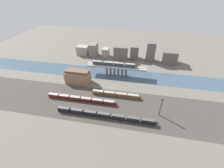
{
  "coord_description": "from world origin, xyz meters",
  "views": [
    {
      "loc": [
        21.31,
        -110.88,
        83.05
      ],
      "look_at": [
        0.0,
        0.2,
        4.15
      ],
      "focal_mm": 24.0,
      "sensor_mm": 36.0,
      "label": 1
    }
  ],
  "objects_px": {
    "train_yard_near": "(106,115)",
    "train_yard_mid": "(82,99)",
    "train_on_bridge": "(115,64)",
    "signal_tower": "(161,107)",
    "train_yard_far": "(117,94)",
    "warehouse_building": "(78,76)"
  },
  "relations": [
    {
      "from": "train_yard_mid",
      "to": "signal_tower",
      "type": "distance_m",
      "value": 62.35
    },
    {
      "from": "train_yard_far",
      "to": "train_yard_near",
      "type": "bearing_deg",
      "value": -98.7
    },
    {
      "from": "train_on_bridge",
      "to": "signal_tower",
      "type": "relative_size",
      "value": 3.13
    },
    {
      "from": "train_yard_near",
      "to": "warehouse_building",
      "type": "xyz_separation_m",
      "value": [
        -36.83,
        40.5,
        4.26
      ]
    },
    {
      "from": "train_yard_far",
      "to": "signal_tower",
      "type": "distance_m",
      "value": 38.41
    },
    {
      "from": "train_on_bridge",
      "to": "train_yard_far",
      "type": "height_order",
      "value": "train_on_bridge"
    },
    {
      "from": "train_on_bridge",
      "to": "warehouse_building",
      "type": "distance_m",
      "value": 39.31
    },
    {
      "from": "train_yard_far",
      "to": "train_on_bridge",
      "type": "bearing_deg",
      "value": 102.61
    },
    {
      "from": "train_on_bridge",
      "to": "train_yard_far",
      "type": "bearing_deg",
      "value": -77.39
    },
    {
      "from": "train_on_bridge",
      "to": "signal_tower",
      "type": "xyz_separation_m",
      "value": [
        42.6,
        -51.3,
        -4.66
      ]
    },
    {
      "from": "train_yard_near",
      "to": "signal_tower",
      "type": "bearing_deg",
      "value": 14.63
    },
    {
      "from": "train_yard_mid",
      "to": "train_yard_far",
      "type": "distance_m",
      "value": 29.6
    },
    {
      "from": "train_yard_mid",
      "to": "train_yard_far",
      "type": "bearing_deg",
      "value": 22.62
    },
    {
      "from": "train_yard_mid",
      "to": "warehouse_building",
      "type": "height_order",
      "value": "warehouse_building"
    },
    {
      "from": "train_yard_mid",
      "to": "warehouse_building",
      "type": "xyz_separation_m",
      "value": [
        -13.43,
        26.19,
        4.48
      ]
    },
    {
      "from": "train_yard_near",
      "to": "train_on_bridge",
      "type": "bearing_deg",
      "value": 93.77
    },
    {
      "from": "train_yard_near",
      "to": "train_yard_mid",
      "type": "distance_m",
      "value": 27.43
    },
    {
      "from": "train_yard_far",
      "to": "warehouse_building",
      "type": "distance_m",
      "value": 43.59
    },
    {
      "from": "signal_tower",
      "to": "train_yard_mid",
      "type": "bearing_deg",
      "value": 176.08
    },
    {
      "from": "warehouse_building",
      "to": "signal_tower",
      "type": "distance_m",
      "value": 81.3
    },
    {
      "from": "train_yard_near",
      "to": "train_yard_far",
      "type": "xyz_separation_m",
      "value": [
        3.93,
        25.7,
        -0.19
      ]
    },
    {
      "from": "warehouse_building",
      "to": "signal_tower",
      "type": "xyz_separation_m",
      "value": [
        75.37,
        -30.43,
        1.27
      ]
    }
  ]
}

